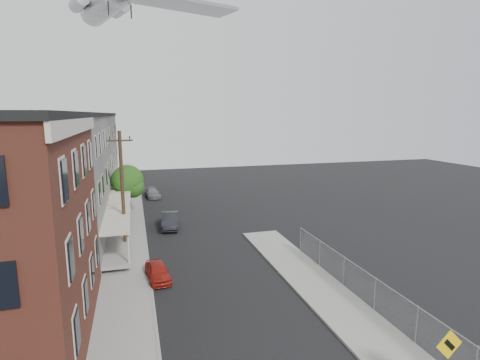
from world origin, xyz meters
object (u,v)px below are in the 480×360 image
object	(u,v)px
street_tree	(129,182)
car_near	(158,271)
car_far	(153,193)
car_mid	(170,220)
warning_sign	(448,354)
utility_pole	(122,190)

from	to	relation	value
street_tree	car_near	world-z (taller)	street_tree
car_near	car_far	distance (m)	23.97
car_near	car_mid	bearing A→B (deg)	74.04
car_far	warning_sign	bearing A→B (deg)	-84.70
street_tree	car_far	xyz separation A→B (m)	(2.62, 8.06, -2.90)
warning_sign	car_mid	size ratio (longest dim) A/B	0.68
car_far	car_near	bearing A→B (deg)	-99.54
utility_pole	warning_sign	bearing A→B (deg)	-59.52
warning_sign	car_near	bearing A→B (deg)	125.16
warning_sign	street_tree	distance (m)	30.96
warning_sign	street_tree	xyz separation A→B (m)	(-10.87, 28.95, 1.57)
warning_sign	car_far	distance (m)	37.94
street_tree	car_mid	world-z (taller)	street_tree
car_mid	street_tree	bearing A→B (deg)	129.81
street_tree	car_mid	bearing A→B (deg)	-56.06
utility_pole	car_near	distance (m)	7.53
warning_sign	utility_pole	size ratio (longest dim) A/B	0.31
car_mid	car_far	world-z (taller)	car_mid
warning_sign	utility_pole	distance (m)	22.25
utility_pole	car_far	bearing A→B (deg)	80.68
street_tree	car_mid	distance (m)	6.81
warning_sign	car_far	bearing A→B (deg)	102.57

